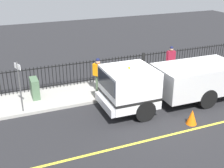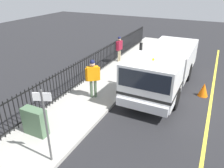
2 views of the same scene
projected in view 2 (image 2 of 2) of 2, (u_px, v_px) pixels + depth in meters
The scene contains 10 objects.
ground_plane at pixel (162, 99), 10.26m from camera, with size 48.01×48.01×0.00m, color #232326.
sidewalk_slab at pixel (104, 85), 11.45m from camera, with size 2.59×21.82×0.14m, color #A3A099.
lane_marking at pixel (210, 109), 9.45m from camera, with size 0.12×19.64×0.01m, color yellow.
work_truck at pixel (163, 67), 10.67m from camera, with size 2.33×6.99×2.46m.
worker_standing at pixel (93, 75), 9.70m from camera, with size 0.54×0.49×1.81m.
pedestrian_distant at pixel (119, 46), 14.25m from camera, with size 0.29×0.61×1.65m.
iron_fence at pixel (86, 69), 11.55m from camera, with size 0.04×18.58×1.32m.
utility_cabinet at pixel (35, 122), 7.53m from camera, with size 0.87×0.36×1.00m, color #4C6B4C.
traffic_cone at pixel (204, 90), 10.42m from camera, with size 0.46×0.46×0.66m, color orange.
street_sign at pixel (45, 119), 5.98m from camera, with size 0.47×0.22×2.36m.
Camera 2 is at (-1.77, 9.10, 5.04)m, focal length 35.14 mm.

